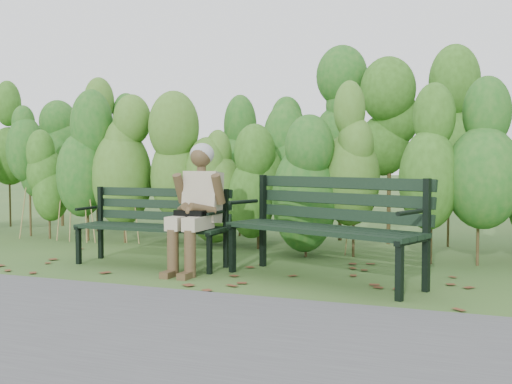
% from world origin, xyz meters
% --- Properties ---
extents(ground, '(80.00, 80.00, 0.00)m').
position_xyz_m(ground, '(0.00, 0.00, 0.00)').
color(ground, '#365B27').
extents(footpath, '(60.00, 2.50, 0.01)m').
position_xyz_m(footpath, '(0.00, -2.20, 0.01)').
color(footpath, '#474749').
rests_on(footpath, ground).
extents(hedge_band, '(11.04, 1.67, 2.42)m').
position_xyz_m(hedge_band, '(0.00, 1.86, 1.26)').
color(hedge_band, '#47381E').
rests_on(hedge_band, ground).
extents(leaf_litter, '(6.05, 2.26, 0.01)m').
position_xyz_m(leaf_litter, '(0.31, -0.01, 0.00)').
color(leaf_litter, brown).
rests_on(leaf_litter, ground).
extents(bench_left, '(1.57, 0.54, 0.78)m').
position_xyz_m(bench_left, '(-1.01, 0.11, 0.46)').
color(bench_left, black).
rests_on(bench_left, ground).
extents(bench_right, '(1.93, 1.23, 0.92)m').
position_xyz_m(bench_right, '(0.83, -0.04, 0.54)').
color(bench_right, black).
rests_on(bench_right, ground).
extents(seated_woman, '(0.51, 0.74, 1.23)m').
position_xyz_m(seated_woman, '(-0.45, -0.07, 0.68)').
color(seated_woman, tan).
rests_on(seated_woman, ground).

